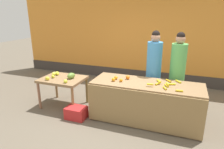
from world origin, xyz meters
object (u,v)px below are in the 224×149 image
(produce_crate, at_px, (76,113))
(vendor_woman_blue_shirt, at_px, (154,71))
(vendor_woman_green_shirt, at_px, (177,73))
(produce_sack, at_px, (103,89))

(produce_crate, bearing_deg, vendor_woman_blue_shirt, 36.89)
(vendor_woman_green_shirt, bearing_deg, vendor_woman_blue_shirt, -175.84)
(vendor_woman_blue_shirt, height_order, produce_sack, vendor_woman_blue_shirt)
(vendor_woman_green_shirt, bearing_deg, produce_crate, -150.22)
(vendor_woman_green_shirt, relative_size, produce_sack, 3.23)
(vendor_woman_green_shirt, distance_m, produce_crate, 2.43)
(vendor_woman_blue_shirt, xyz_separation_m, produce_sack, (-1.30, 0.03, -0.65))
(vendor_woman_blue_shirt, bearing_deg, produce_crate, -143.11)
(vendor_woman_blue_shirt, distance_m, produce_sack, 1.46)
(vendor_woman_green_shirt, height_order, produce_crate, vendor_woman_green_shirt)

